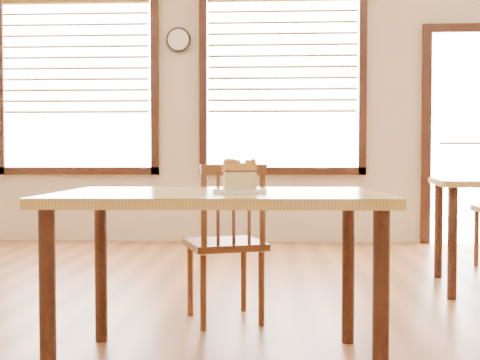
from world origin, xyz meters
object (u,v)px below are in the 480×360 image
(cake_slice, at_px, (240,174))
(cafe_chair_main, at_px, (227,242))
(wall_clock, at_px, (179,40))
(plate, at_px, (240,191))
(cafe_table_main, at_px, (219,212))

(cake_slice, bearing_deg, cafe_chair_main, 88.73)
(cake_slice, bearing_deg, wall_clock, 93.04)
(wall_clock, xyz_separation_m, cafe_chair_main, (0.73, -3.14, -1.71))
(plate, bearing_deg, cake_slice, 19.10)
(cafe_table_main, distance_m, plate, 0.17)
(wall_clock, xyz_separation_m, plate, (0.84, -3.97, -1.39))
(plate, height_order, cake_slice, cake_slice)
(cafe_table_main, bearing_deg, cafe_chair_main, 90.30)
(plate, bearing_deg, wall_clock, 101.99)
(wall_clock, distance_m, cafe_chair_main, 3.65)
(plate, distance_m, cake_slice, 0.07)
(cafe_table_main, height_order, cafe_chair_main, cafe_chair_main)
(cafe_table_main, distance_m, cafe_chair_main, 0.76)
(wall_clock, height_order, cafe_chair_main, wall_clock)
(wall_clock, height_order, cafe_table_main, wall_clock)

